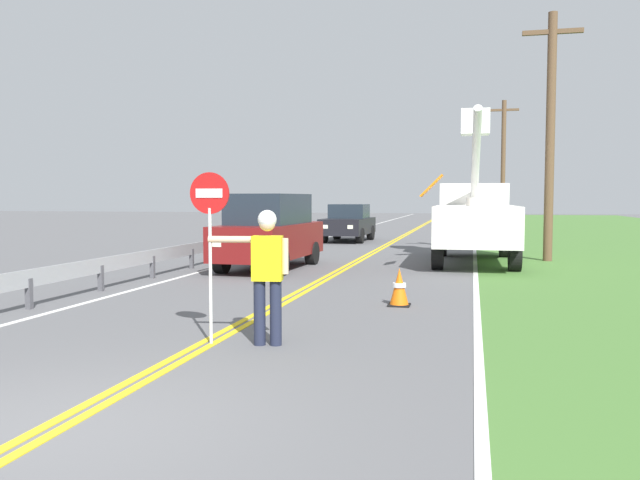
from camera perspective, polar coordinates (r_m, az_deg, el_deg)
The scene contains 14 objects.
ground_plane at distance 6.14m, azimuth -23.25°, elevation -15.45°, with size 160.00×160.00×0.00m, color #5B5B5E.
centerline_yellow_left at distance 24.97m, azimuth 5.03°, elevation -0.82°, with size 0.11×110.00×0.01m, color yellow.
centerline_yellow_right at distance 24.95m, azimuth 5.44°, elevation -0.83°, with size 0.11×110.00×0.01m, color yellow.
edge_line_right at distance 24.71m, azimuth 13.53°, elevation -0.96°, with size 0.12×110.00×0.01m, color silver.
edge_line_left at distance 25.71m, azimuth -2.73°, elevation -0.68°, with size 0.12×110.00×0.01m, color silver.
flagger_worker at distance 8.67m, azimuth -4.74°, elevation -2.50°, with size 1.08×0.31×1.83m.
stop_sign_paddle at distance 8.79m, azimuth -9.72°, elevation 1.88°, with size 0.56×0.04×2.33m.
utility_bucket_truck at distance 20.67m, azimuth 13.50°, elevation 1.99°, with size 2.67×6.85×4.84m.
oncoming_suv_nearest at distance 18.12m, azimuth -4.48°, elevation 0.80°, with size 2.07×4.67×2.10m.
oncoming_sedan_second at distance 29.61m, azimuth 2.52°, elevation 1.50°, with size 2.01×4.15×1.70m.
utility_pole_near at distance 21.57m, azimuth 19.70°, elevation 8.96°, with size 1.80×0.28×7.70m.
utility_pole_mid at distance 42.36m, azimuth 15.90°, elevation 6.62°, with size 1.80×0.28×8.08m.
traffic_cone_lead at distance 11.97m, azimuth 7.02°, elevation -4.21°, with size 0.40×0.40×0.70m.
guardrail_left_shoulder at distance 21.66m, azimuth -7.52°, elevation -0.17°, with size 0.10×32.00×0.71m.
Camera 1 is at (3.50, -4.63, 1.99)m, focal length 36.18 mm.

